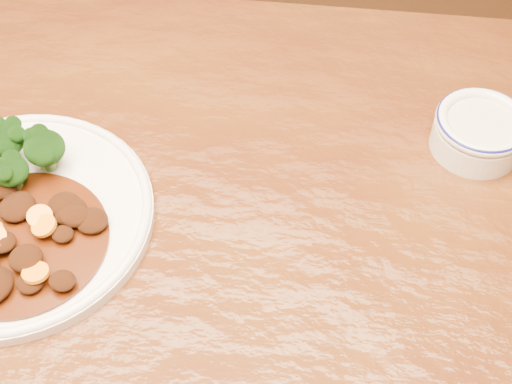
# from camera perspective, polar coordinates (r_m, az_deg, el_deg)

# --- Properties ---
(dining_table) EXTENTS (1.60, 1.09, 0.75)m
(dining_table) POSITION_cam_1_polar(r_m,az_deg,el_deg) (0.81, -9.10, -8.61)
(dining_table) COLOR #512D0E
(dining_table) RESTS_ON ground
(dinner_plate) EXTENTS (0.30, 0.30, 0.02)m
(dinner_plate) POSITION_cam_1_polar(r_m,az_deg,el_deg) (0.80, -18.81, -1.85)
(dinner_plate) COLOR white
(dinner_plate) RESTS_ON dining_table
(mince_stew) EXTENTS (0.18, 0.18, 0.03)m
(mince_stew) POSITION_cam_1_polar(r_m,az_deg,el_deg) (0.75, -19.24, -4.13)
(mince_stew) COLOR #421807
(mince_stew) RESTS_ON dinner_plate
(dip_bowl) EXTENTS (0.11, 0.11, 0.05)m
(dip_bowl) POSITION_cam_1_polar(r_m,az_deg,el_deg) (0.85, 17.42, 4.71)
(dip_bowl) COLOR silver
(dip_bowl) RESTS_ON dining_table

